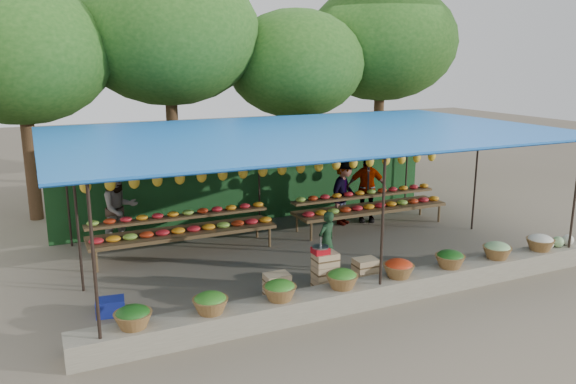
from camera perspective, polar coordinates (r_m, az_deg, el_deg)
name	(u,v)px	position (r m, az deg, el deg)	size (l,w,h in m)	color
ground	(307,255)	(12.78, 1.98, -6.43)	(60.00, 60.00, 0.00)	#64594A
stone_curb	(375,291)	(10.50, 8.83, -9.95)	(10.60, 0.55, 0.40)	#686153
stall_canopy	(307,137)	(12.20, 1.93, 5.57)	(10.80, 6.60, 2.82)	black
produce_baskets	(371,274)	(10.31, 8.43, -8.20)	(8.98, 0.58, 0.34)	brown
netting_backdrop	(256,176)	(15.22, -3.30, 1.68)	(10.60, 0.06, 2.50)	#1B4B23
tree_row	(234,46)	(17.84, -5.47, 14.51)	(16.51, 5.50, 7.12)	#322112
fruit_table_left	(183,227)	(12.98, -10.62, -3.52)	(4.21, 0.95, 0.93)	#44321B
fruit_table_right	(370,204)	(14.93, 8.30, -1.21)	(4.21, 0.95, 0.93)	#44321B
crate_counter	(324,276)	(10.80, 3.66, -8.50)	(2.36, 0.35, 0.77)	tan
weighing_scale	(321,250)	(10.57, 3.32, -5.86)	(0.31, 0.31, 0.33)	red
vendor_seated	(327,241)	(11.78, 3.96, -4.96)	(0.46, 0.30, 1.27)	#18361D
customer_left	(120,209)	(13.66, -16.74, -1.64)	(0.90, 0.70, 1.85)	slate
customer_mid	(344,191)	(14.97, 5.74, 0.08)	(1.17, 0.67, 1.81)	slate
customer_right	(366,188)	(15.31, 7.97, 0.40)	(1.09, 0.45, 1.85)	slate
blue_crate_front	(135,325)	(9.62, -15.25, -12.94)	(0.47, 0.34, 0.28)	navy
blue_crate_back	(110,307)	(10.38, -17.61, -11.06)	(0.48, 0.35, 0.29)	navy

